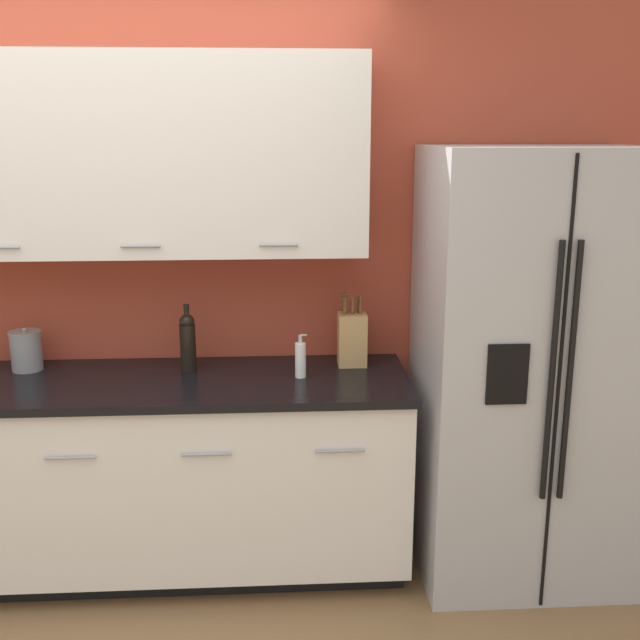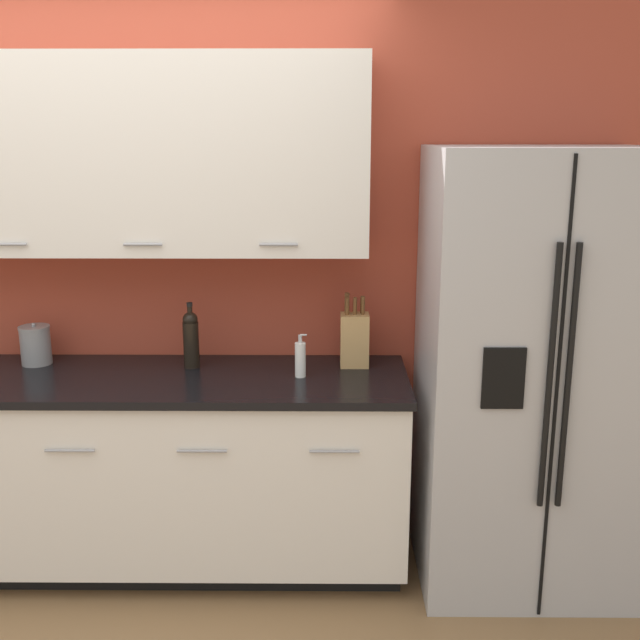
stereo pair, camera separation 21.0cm
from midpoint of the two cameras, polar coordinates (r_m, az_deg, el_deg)
wall_back at (r=3.50m, az=-12.88°, el=5.84°), size 10.00×0.39×2.60m
counter_unit at (r=3.48m, az=-10.63°, el=-11.16°), size 2.23×0.64×0.90m
refrigerator at (r=3.34m, az=17.50°, el=-3.84°), size 0.91×0.74×1.88m
knife_block at (r=3.36m, az=4.43°, el=-1.43°), size 0.13×0.11×0.34m
wine_bottle at (r=3.36m, az=-8.06°, el=-1.39°), size 0.07×0.07×0.30m
soap_dispenser at (r=3.21m, az=0.36°, el=-3.02°), size 0.05×0.05×0.19m
steel_canister at (r=3.59m, az=-19.31°, el=-1.82°), size 0.14×0.14×0.19m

